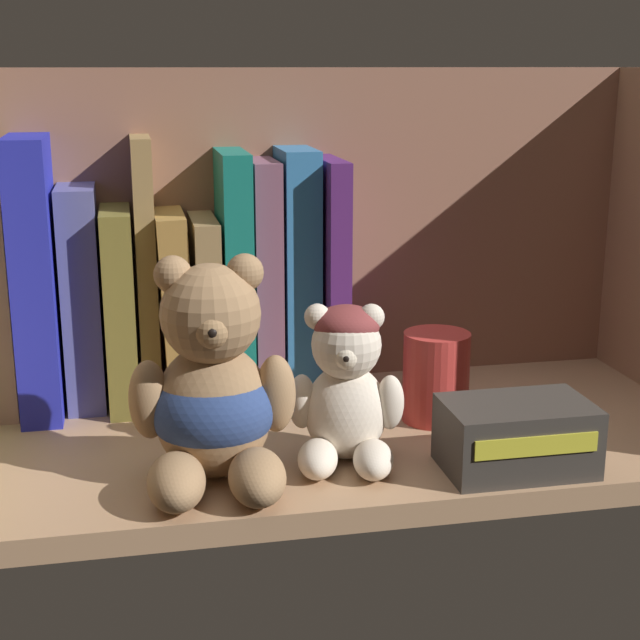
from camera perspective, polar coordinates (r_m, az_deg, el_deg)
shelf_board at (r=82.65cm, az=-0.88°, el=-7.47°), size 69.97×29.69×2.00cm
shelf_back_panel at (r=93.01cm, az=-2.70°, el=4.89°), size 72.37×1.20×32.50cm
book_2 at (r=90.81cm, az=-18.68°, el=0.92°), size 2.81×10.78×19.44cm
book_3 at (r=89.83cm, az=-16.62°, el=2.73°), size 3.53×14.93×24.88cm
book_4 at (r=90.05cm, az=-14.12°, el=1.46°), size 3.38×10.07×20.36cm
book_5 at (r=90.18cm, az=-11.96°, el=0.96°), size 2.66×13.62×18.37cm
book_6 at (r=89.50cm, az=-10.44°, el=2.99°), size 1.75×9.83×24.63cm
book_7 at (r=90.32cm, az=-8.76°, el=0.98°), size 3.17×13.54×17.98cm
book_8 at (r=90.55cm, az=-7.01°, el=0.91°), size 2.27×14.32×17.37cm
book_9 at (r=90.12cm, az=-5.33°, el=2.83°), size 2.56×13.91×23.31cm
book_10 at (r=90.56cm, az=-3.53°, el=2.63°), size 2.49×11.45×22.40cm
book_11 at (r=90.95cm, az=-1.54°, el=3.02°), size 3.25×10.98×23.36cm
book_12 at (r=91.59cm, az=0.27°, el=2.83°), size 1.97×14.81×22.49cm
teddy_bear_larger at (r=71.68cm, az=-6.46°, el=-4.46°), size 12.71×13.31×17.37cm
teddy_bear_smaller at (r=74.83cm, az=1.58°, el=-4.14°), size 9.71×10.00×12.80cm
pillar_candle at (r=84.57cm, az=6.99°, el=-3.41°), size 5.90×5.90×8.05cm
small_product_box at (r=75.91cm, az=11.74°, el=-6.86°), size 11.44×7.45×5.46cm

